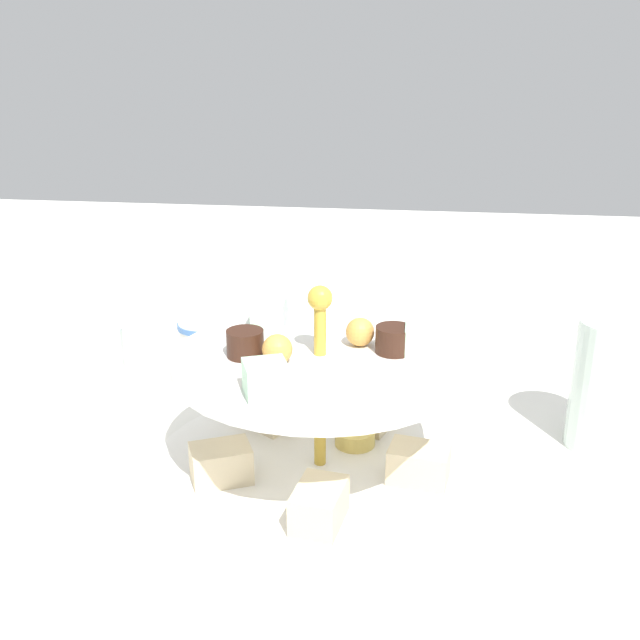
{
  "coord_description": "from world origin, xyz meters",
  "views": [
    {
      "loc": [
        -0.53,
        -0.08,
        0.33
      ],
      "look_at": [
        0.0,
        0.0,
        0.14
      ],
      "focal_mm": 40.06,
      "sensor_mm": 36.0,
      "label": 1
    }
  ],
  "objects_px": {
    "water_glass_short_left": "(94,367)",
    "teacup_with_saucer": "(204,343)",
    "tiered_serving_stand": "(320,422)",
    "butter_knife_right": "(391,343)",
    "water_glass_tall_right": "(610,385)"
  },
  "relations": [
    {
      "from": "teacup_with_saucer",
      "to": "water_glass_short_left",
      "type": "bearing_deg",
      "value": 148.19
    },
    {
      "from": "tiered_serving_stand",
      "to": "water_glass_tall_right",
      "type": "xyz_separation_m",
      "value": [
        0.08,
        -0.25,
        0.01
      ]
    },
    {
      "from": "water_glass_tall_right",
      "to": "tiered_serving_stand",
      "type": "bearing_deg",
      "value": 108.74
    },
    {
      "from": "tiered_serving_stand",
      "to": "teacup_with_saucer",
      "type": "xyz_separation_m",
      "value": [
        0.22,
        0.17,
        -0.02
      ]
    },
    {
      "from": "water_glass_short_left",
      "to": "butter_knife_right",
      "type": "height_order",
      "value": "water_glass_short_left"
    },
    {
      "from": "water_glass_tall_right",
      "to": "teacup_with_saucer",
      "type": "height_order",
      "value": "water_glass_tall_right"
    },
    {
      "from": "water_glass_tall_right",
      "to": "water_glass_short_left",
      "type": "xyz_separation_m",
      "value": [
        0.01,
        0.5,
        -0.02
      ]
    },
    {
      "from": "water_glass_short_left",
      "to": "teacup_with_saucer",
      "type": "bearing_deg",
      "value": -31.81
    },
    {
      "from": "tiered_serving_stand",
      "to": "water_glass_short_left",
      "type": "relative_size",
      "value": 3.45
    },
    {
      "from": "water_glass_short_left",
      "to": "teacup_with_saucer",
      "type": "height_order",
      "value": "water_glass_short_left"
    },
    {
      "from": "water_glass_short_left",
      "to": "teacup_with_saucer",
      "type": "xyz_separation_m",
      "value": [
        0.12,
        -0.08,
        -0.02
      ]
    },
    {
      "from": "teacup_with_saucer",
      "to": "butter_knife_right",
      "type": "height_order",
      "value": "teacup_with_saucer"
    },
    {
      "from": "water_glass_tall_right",
      "to": "teacup_with_saucer",
      "type": "xyz_separation_m",
      "value": [
        0.13,
        0.42,
        -0.04
      ]
    },
    {
      "from": "water_glass_tall_right",
      "to": "water_glass_short_left",
      "type": "bearing_deg",
      "value": 88.74
    },
    {
      "from": "teacup_with_saucer",
      "to": "butter_knife_right",
      "type": "relative_size",
      "value": 0.53
    }
  ]
}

